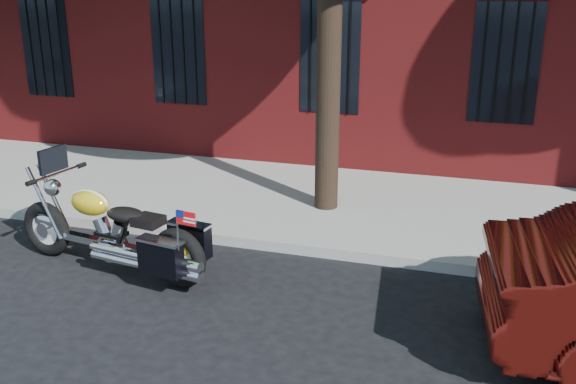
% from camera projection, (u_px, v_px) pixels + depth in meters
% --- Properties ---
extents(ground, '(120.00, 120.00, 0.00)m').
position_uv_depth(ground, '(226.00, 293.00, 7.62)').
color(ground, black).
rests_on(ground, ground).
extents(curb, '(40.00, 0.16, 0.15)m').
position_uv_depth(curb, '(264.00, 243.00, 8.85)').
color(curb, gray).
rests_on(curb, ground).
extents(sidewalk, '(40.00, 3.60, 0.15)m').
position_uv_depth(sidewalk, '(302.00, 201.00, 10.55)').
color(sidewalk, gray).
rests_on(sidewalk, ground).
extents(motorcycle, '(2.94, 1.15, 1.52)m').
position_uv_depth(motorcycle, '(117.00, 235.00, 7.98)').
color(motorcycle, black).
rests_on(motorcycle, ground).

